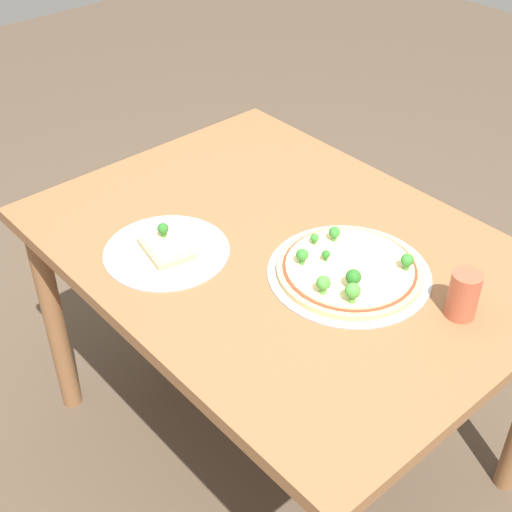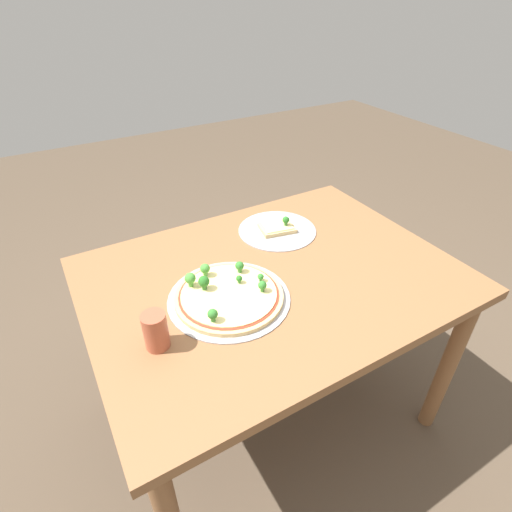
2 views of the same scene
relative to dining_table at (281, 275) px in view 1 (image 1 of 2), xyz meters
name	(u,v)px [view 1 (image 1 of 2)]	position (x,y,z in m)	size (l,w,h in m)	color
ground_plane	(276,439)	(0.00, 0.00, -0.66)	(8.00, 8.00, 0.00)	brown
dining_table	(281,275)	(0.00, 0.00, 0.00)	(1.23, 0.91, 0.75)	brown
pizza_tray_whole	(349,270)	(0.19, 0.04, 0.11)	(0.38, 0.38, 0.07)	#A3A3A8
pizza_tray_slice	(166,249)	(-0.16, -0.23, 0.10)	(0.31, 0.31, 0.06)	#A3A3A8
drinking_cup	(463,295)	(0.44, 0.12, 0.15)	(0.07, 0.07, 0.11)	#AD5138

